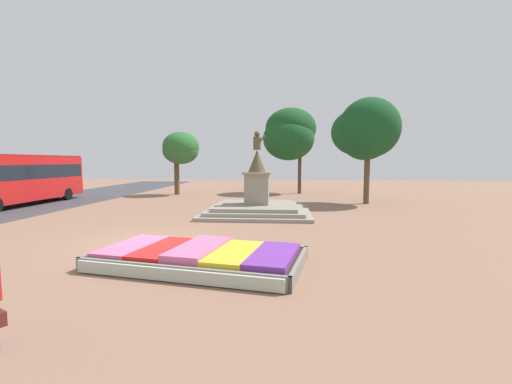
# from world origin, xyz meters

# --- Properties ---
(ground_plane) EXTENTS (83.20, 83.20, 0.00)m
(ground_plane) POSITION_xyz_m (0.00, 0.00, 0.00)
(ground_plane) COLOR #8C6651
(flower_planter) EXTENTS (6.24, 3.98, 0.57)m
(flower_planter) POSITION_xyz_m (2.69, -2.43, 0.24)
(flower_planter) COLOR #38281C
(flower_planter) RESTS_ON ground_plane
(statue_monument) EXTENTS (5.89, 5.89, 4.59)m
(statue_monument) POSITION_xyz_m (3.55, 7.29, 0.64)
(statue_monument) COLOR gray
(statue_monument) RESTS_ON ground_plane
(city_bus) EXTENTS (2.55, 10.99, 3.35)m
(city_bus) POSITION_xyz_m (-12.38, 9.21, 1.93)
(city_bus) COLOR red
(city_bus) RESTS_ON ground_plane
(park_tree_far_left) EXTENTS (4.81, 5.32, 7.77)m
(park_tree_far_left) POSITION_xyz_m (5.54, 19.83, 5.43)
(park_tree_far_left) COLOR #4C3823
(park_tree_far_left) RESTS_ON ground_plane
(park_tree_behind_statue) EXTENTS (3.12, 3.31, 5.47)m
(park_tree_behind_statue) POSITION_xyz_m (-3.88, 17.44, 4.00)
(park_tree_behind_statue) COLOR brown
(park_tree_behind_statue) RESTS_ON ground_plane
(park_tree_far_right) EXTENTS (4.47, 4.39, 7.18)m
(park_tree_far_right) POSITION_xyz_m (10.53, 12.32, 4.92)
(park_tree_far_right) COLOR brown
(park_tree_far_right) RESTS_ON ground_plane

